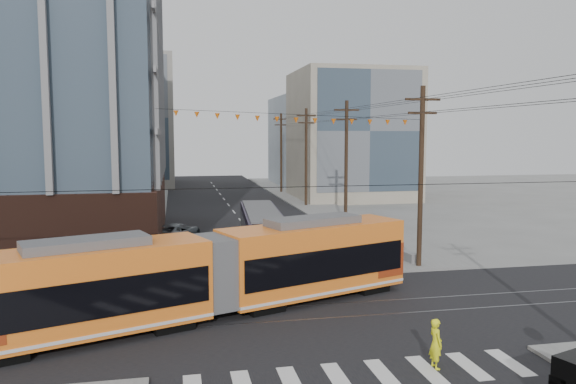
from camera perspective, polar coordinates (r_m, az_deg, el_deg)
name	(u,v)px	position (r m, az deg, el deg)	size (l,w,h in m)	color
ground	(336,344)	(22.75, 4.85, -15.11)	(160.00, 160.00, 0.00)	slate
bg_bldg_nw_near	(82,127)	(73.20, -20.21, 6.21)	(18.00, 16.00, 18.00)	#8C99A5
bg_bldg_ne_near	(351,135)	(71.83, 6.42, 5.75)	(14.00, 14.00, 16.00)	gray
bg_bldg_nw_far	(122,122)	(92.73, -16.52, 6.81)	(16.00, 18.00, 20.00)	gray
bg_bldg_ne_far	(325,141)	(91.59, 3.75, 5.18)	(16.00, 16.00, 14.00)	#8C99A5
utility_pole_far	(281,153)	(77.78, -0.70, 3.96)	(0.30, 0.30, 11.00)	black
streetcar	(213,273)	(25.52, -7.60, -8.19)	(20.33, 2.86, 3.92)	orange
city_bus	(262,232)	(37.88, -2.67, -4.07)	(2.44, 11.26, 3.19)	black
parked_car_silver	(188,263)	(32.97, -10.14, -7.15)	(1.60, 4.59, 1.51)	gray
parked_car_white	(181,248)	(37.61, -10.79, -5.64)	(1.93, 4.75, 1.38)	#B9B4B5
parked_car_grey	(176,232)	(43.44, -11.34, -4.05)	(2.40, 5.20, 1.44)	slate
pedestrian	(436,344)	(20.88, 14.78, -14.66)	(0.65, 0.42, 1.77)	#FFFE1B
jersey_barrier	(401,254)	(37.40, 11.41, -6.24)	(0.80, 3.55, 0.71)	gray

